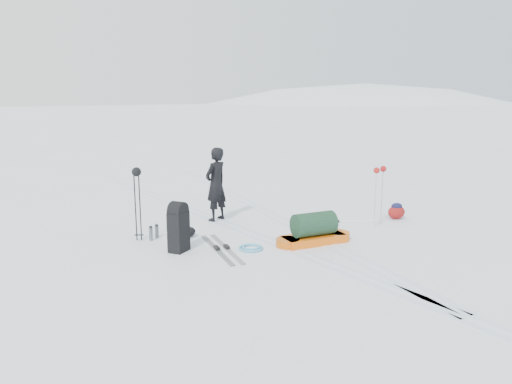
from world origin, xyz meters
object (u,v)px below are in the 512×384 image
(pulk_sled, at_px, (314,231))
(expedition_rucksack, at_px, (179,227))
(skier, at_px, (216,184))
(ski_poles_black, at_px, (137,181))

(pulk_sled, height_order, expedition_rucksack, expedition_rucksack)
(skier, xyz_separation_m, pulk_sled, (0.84, -2.69, -0.63))
(pulk_sled, distance_m, ski_poles_black, 3.76)
(ski_poles_black, bearing_deg, pulk_sled, -57.70)
(skier, xyz_separation_m, ski_poles_black, (-2.12, -0.60, 0.38))
(pulk_sled, bearing_deg, expedition_rucksack, 164.43)
(skier, distance_m, pulk_sled, 2.89)
(skier, relative_size, pulk_sled, 1.02)
(pulk_sled, height_order, ski_poles_black, ski_poles_black)
(pulk_sled, bearing_deg, skier, 114.12)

